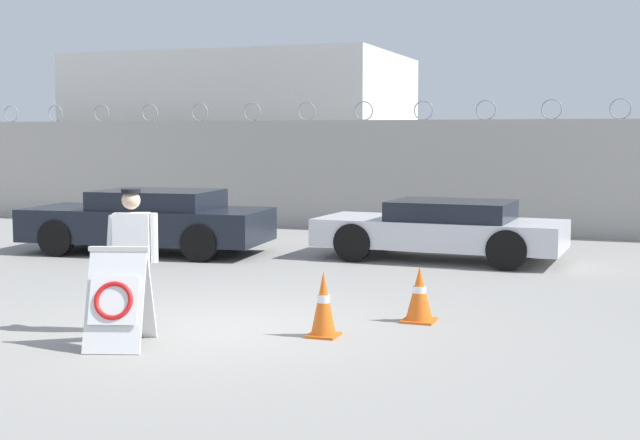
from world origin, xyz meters
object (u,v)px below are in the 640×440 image
Objects in this scene: barricade_sign at (118,297)px; traffic_cone_mid at (324,304)px; security_guard at (132,253)px; parked_car_rear_sedan at (442,229)px; traffic_cone_near at (419,294)px; parked_car_front_coupe at (149,220)px.

barricade_sign is 2.30m from traffic_cone_mid.
security_guard reaches higher than traffic_cone_mid.
parked_car_rear_sedan is at bearing 58.82° from barricade_sign.
parked_car_rear_sedan is (-0.84, 5.46, 0.24)m from traffic_cone_near.
security_guard reaches higher than traffic_cone_near.
traffic_cone_mid is 0.16× the size of parked_car_front_coupe.
parked_car_rear_sedan is at bearing -175.05° from parked_car_front_coupe.
security_guard is at bearing -150.90° from traffic_cone_near.
security_guard reaches higher than parked_car_front_coupe.
traffic_cone_near is at bearing 23.09° from barricade_sign.
traffic_cone_mid is at bearing -126.38° from traffic_cone_near.
traffic_cone_near is at bearing 140.24° from parked_car_front_coupe.
parked_car_rear_sedan is (0.02, 6.63, 0.20)m from traffic_cone_mid.
parked_car_front_coupe is (-6.43, 4.51, 0.30)m from traffic_cone_near.
security_guard is 3.53m from traffic_cone_near.
traffic_cone_near is (3.04, 1.69, -0.59)m from security_guard.
traffic_cone_near is 7.86m from parked_car_front_coupe.
barricade_sign is 0.24× the size of parked_car_rear_sedan.
traffic_cone_mid is 0.17× the size of parked_car_rear_sedan.
security_guard reaches higher than parked_car_rear_sedan.
traffic_cone_mid is at bearing 129.78° from parked_car_front_coupe.
traffic_cone_mid is at bearing 170.73° from security_guard.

